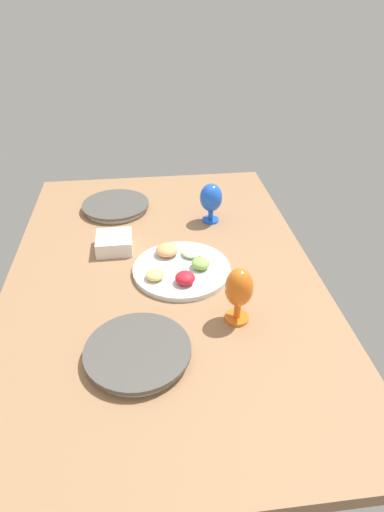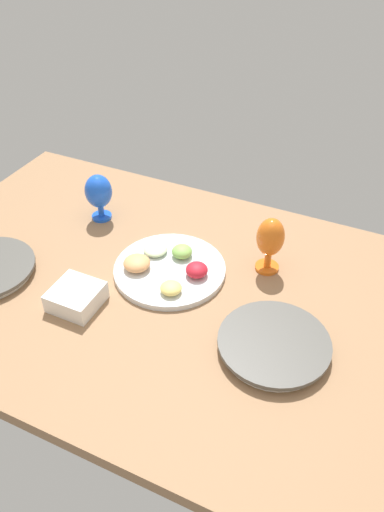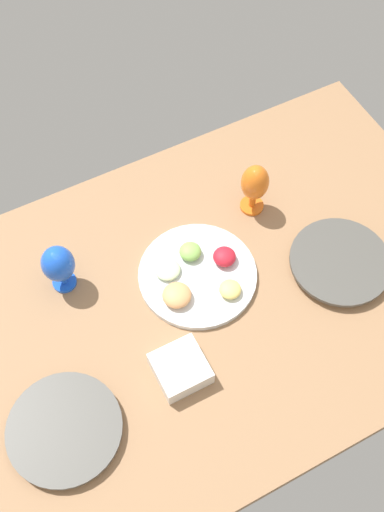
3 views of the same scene
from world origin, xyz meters
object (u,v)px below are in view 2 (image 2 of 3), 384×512
fruit_platter (169,268)px  square_bowl_white (76,296)px  dinner_plate_right (274,345)px  hurricane_glass_orange (270,239)px  hurricane_glass_blue (99,193)px

fruit_platter → square_bowl_white: same height
dinner_plate_right → hurricane_glass_orange: size_ratio=1.59×
dinner_plate_right → fruit_platter: fruit_platter is taller
hurricane_glass_blue → square_bowl_white: size_ratio=1.27×
dinner_plate_right → hurricane_glass_orange: 32.56cm
fruit_platter → hurricane_glass_blue: hurricane_glass_blue is taller
fruit_platter → hurricane_glass_blue: (-33.38, 15.42, 8.33)cm
fruit_platter → hurricane_glass_blue: 37.70cm
square_bowl_white → hurricane_glass_blue: bearing=113.7°
fruit_platter → hurricane_glass_blue: size_ratio=2.04×
fruit_platter → square_bowl_white: bearing=-126.2°
square_bowl_white → hurricane_glass_orange: bearing=40.8°
hurricane_glass_blue → hurricane_glass_orange: bearing=-1.4°
hurricane_glass_orange → square_bowl_white: (-42.45, -36.64, -7.83)cm
fruit_platter → square_bowl_white: (-16.62, -22.68, 1.50)cm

